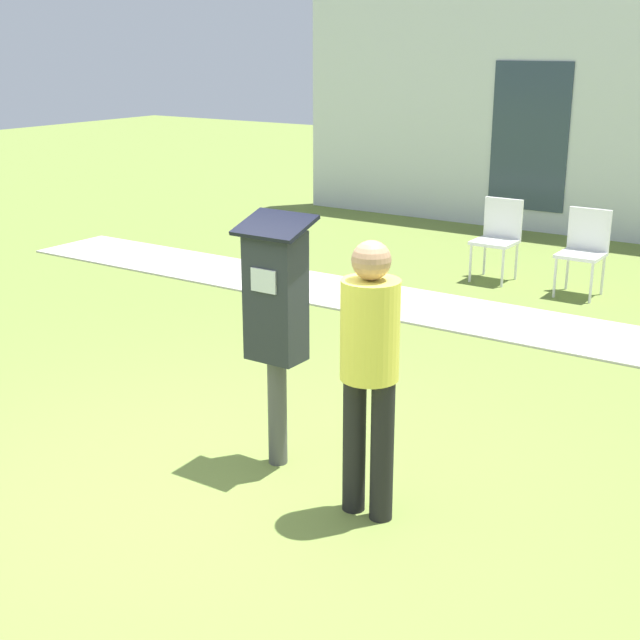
% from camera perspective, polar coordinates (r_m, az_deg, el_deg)
% --- Properties ---
extents(ground_plane, '(40.00, 40.00, 0.00)m').
position_cam_1_polar(ground_plane, '(5.48, -5.68, -10.50)').
color(ground_plane, olive).
extents(sidewalk, '(12.00, 1.10, 0.02)m').
position_cam_1_polar(sidewalk, '(8.67, 11.21, -0.01)').
color(sidewalk, beige).
rests_on(sidewalk, ground).
extents(building_facade, '(10.00, 0.26, 3.20)m').
position_cam_1_polar(building_facade, '(12.43, 19.71, 12.02)').
color(building_facade, silver).
rests_on(building_facade, ground).
extents(parking_meter, '(0.44, 0.31, 1.59)m').
position_cam_1_polar(parking_meter, '(5.37, -2.85, 0.69)').
color(parking_meter, '#4C4C4C').
rests_on(parking_meter, ground).
extents(person_standing, '(0.32, 0.32, 1.58)m').
position_cam_1_polar(person_standing, '(4.79, 3.19, -2.53)').
color(person_standing, black).
rests_on(person_standing, ground).
extents(outdoor_chair_left, '(0.44, 0.44, 0.90)m').
position_cam_1_polar(outdoor_chair_left, '(10.10, 11.35, 5.50)').
color(outdoor_chair_left, white).
rests_on(outdoor_chair_left, ground).
extents(outdoor_chair_middle, '(0.44, 0.44, 0.90)m').
position_cam_1_polar(outdoor_chair_middle, '(9.70, 16.57, 4.62)').
color(outdoor_chair_middle, white).
rests_on(outdoor_chair_middle, ground).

